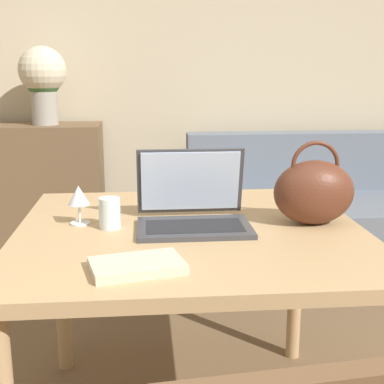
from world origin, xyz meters
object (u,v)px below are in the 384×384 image
Objects in this scene: laptop at (192,205)px; handbag at (314,191)px; couch at (335,218)px; wine_glass at (79,197)px; drinking_glass at (110,213)px; flower_vase at (43,78)px.

handbag reaches higher than laptop.
couch is 2.27m from wine_glass.
laptop is at bearing 175.55° from handbag.
laptop is 0.27m from drinking_glass.
drinking_glass is 0.77× the size of wine_glass.
couch is 1.92m from handbag.
couch is 14.82× the size of wine_glass.
wine_glass reaches higher than couch.
flower_vase is (-0.43, 1.87, 0.35)m from wine_glass.
wine_glass is 0.77m from handbag.
laptop is 3.61× the size of drinking_glass.
wine_glass is 1.95m from flower_vase.
flower_vase is at bearing 102.83° from wine_glass.
laptop is 2.77× the size of wine_glass.
couch is at bearing 55.91° from laptop.
laptop is at bearing 4.33° from drinking_glass.
laptop is (-1.11, -1.65, 0.54)m from couch.
flower_vase reaches higher than drinking_glass.
flower_vase reaches higher than handbag.
handbag is (0.77, -0.06, 0.02)m from wine_glass.
couch is at bearing -7.60° from flower_vase.
handbag is (0.40, -0.03, 0.05)m from laptop.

